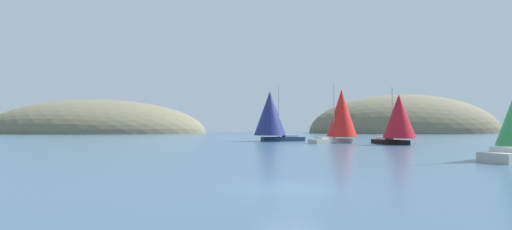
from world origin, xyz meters
name	(u,v)px	position (x,y,z in m)	size (l,w,h in m)	color
ground_plane	(290,189)	(0.00, 0.00, 0.00)	(360.00, 360.00, 0.00)	#385670
headland_left	(96,133)	(-55.00, 135.00, 0.00)	(80.25, 44.00, 24.64)	#6B664C
headland_right	(404,133)	(60.00, 135.00, 0.00)	(72.03, 44.00, 29.19)	#6B664C
sailboat_red_spinnaker	(341,115)	(13.70, 46.15, 4.40)	(8.93, 7.16, 9.16)	#B7B2A8
sailboat_crimson_sail	(398,118)	(20.26, 39.58, 3.80)	(5.64, 8.42, 8.26)	black
sailboat_navy_sail	(271,115)	(3.22, 53.45, 4.60)	(9.59, 6.75, 9.63)	navy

